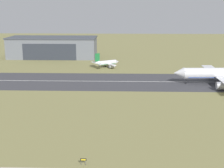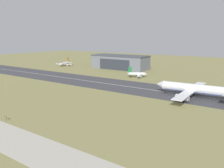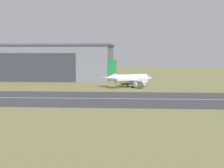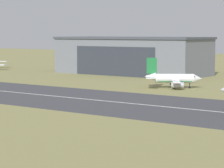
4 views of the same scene
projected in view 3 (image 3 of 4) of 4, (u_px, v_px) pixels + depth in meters
ground_plane at (22, 145)px, 55.51m from camera, size 739.19×739.19×0.00m
runway_strip at (90, 98)px, 114.35m from camera, size 499.19×40.34×0.06m
runway_centreline at (90, 98)px, 114.35m from camera, size 449.27×0.70×0.01m
hangar_building at (37, 62)px, 196.69m from camera, size 67.83×26.69×16.17m
airplane_parked_centre at (130, 79)px, 152.56m from camera, size 19.36×18.58×9.85m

